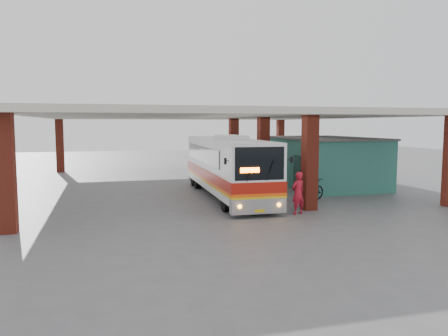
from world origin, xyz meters
TOP-DOWN VIEW (x-y plane):
  - ground at (0.00, 0.00)m, footprint 90.00×90.00m
  - brick_columns at (1.43, 5.00)m, footprint 20.10×21.60m
  - canopy_roof at (0.50, 6.50)m, footprint 21.00×23.00m
  - shop_building at (7.49, 4.00)m, footprint 5.20×8.20m
  - coach_bus at (0.33, 1.50)m, footprint 2.84×11.66m
  - motorcycle at (4.10, -0.82)m, footprint 2.27×1.52m
  - pedestrian at (2.07, -3.78)m, footprint 0.79×0.64m
  - red_chair at (4.82, 5.58)m, footprint 0.55×0.55m

SIDE VIEW (x-z plane):
  - ground at x=0.00m, z-range 0.00..0.00m
  - red_chair at x=4.82m, z-range -0.03..0.80m
  - motorcycle at x=4.10m, z-range 0.00..1.13m
  - pedestrian at x=2.07m, z-range 0.00..1.87m
  - shop_building at x=7.49m, z-range 0.01..3.12m
  - coach_bus at x=0.33m, z-range -0.01..3.36m
  - brick_columns at x=1.43m, z-range 0.00..4.35m
  - canopy_roof at x=0.50m, z-range 4.35..4.65m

